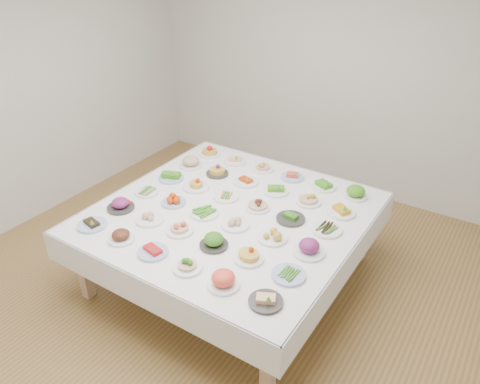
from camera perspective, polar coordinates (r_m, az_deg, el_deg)
The scene contains 38 objects.
room_envelope at distance 3.66m, azimuth -3.85°, elevation 10.97°, with size 5.02×5.02×2.81m.
display_table at distance 4.28m, azimuth -1.10°, elevation -3.09°, with size 2.30×2.30×0.75m.
dish_0 at distance 4.22m, azimuth -17.64°, elevation -3.55°, with size 0.25×0.25×0.10m.
dish_1 at distance 3.96m, azimuth -14.33°, elevation -5.10°, with size 0.22×0.22×0.12m.
dish_2 at distance 3.77m, azimuth -10.59°, elevation -6.91°, with size 0.24×0.24×0.10m.
dish_3 at distance 3.56m, azimuth -6.47°, elevation -8.56°, with size 0.23×0.23×0.13m.
dish_4 at distance 3.39m, azimuth -2.05°, elevation -10.50°, with size 0.26×0.26×0.14m.
dish_5 at distance 3.28m, azimuth 3.16°, elevation -12.89°, with size 0.24×0.24×0.10m.
dish_6 at distance 4.38m, azimuth -14.41°, elevation -1.23°, with size 0.25×0.25×0.14m.
dish_7 at distance 4.16m, azimuth -10.95°, elevation -3.01°, with size 0.24×0.24×0.10m.
dish_8 at distance 3.97m, azimuth -7.40°, elevation -4.14°, with size 0.23×0.23×0.13m.
dish_9 at distance 3.78m, azimuth -3.22°, elevation -5.95°, with size 0.23×0.23×0.12m.
dish_10 at distance 3.63m, azimuth 1.07°, elevation -7.47°, with size 0.24×0.24×0.13m.
dish_11 at distance 3.52m, azimuth 5.94°, elevation -9.92°, with size 0.26×0.26×0.05m.
dish_12 at distance 4.60m, azimuth -11.28°, elevation 0.08°, with size 0.22×0.22×0.05m.
dish_13 at distance 4.38m, azimuth -8.12°, elevation -0.89°, with size 0.23×0.23×0.10m.
dish_14 at distance 4.20m, azimuth -4.37°, elevation -2.40°, with size 0.28×0.25×0.06m.
dish_15 at distance 4.02m, azimuth -0.58°, elevation -3.71°, with size 0.24×0.24×0.09m.
dish_16 at distance 3.87m, azimuth 3.99°, elevation -5.10°, with size 0.25×0.25×0.11m.
dish_17 at distance 3.73m, azimuth 8.42°, elevation -6.59°, with size 0.26×0.26×0.14m.
dish_18 at distance 4.80m, azimuth -8.41°, elevation 2.10°, with size 0.25×0.25×0.12m.
dish_19 at distance 4.60m, azimuth -5.38°, elevation 1.09°, with size 0.25×0.25×0.13m.
dish_20 at distance 4.44m, azimuth -1.69°, elevation -0.49°, with size 0.24×0.24×0.05m.
dish_21 at distance 4.25m, azimuth 2.18°, elevation -1.39°, with size 0.22×0.22×0.12m.
dish_22 at distance 4.13m, azimuth 6.20°, elevation -3.01°, with size 0.25×0.25×0.09m.
dish_23 at distance 4.03m, azimuth 10.51°, elevation -4.42°, with size 0.26×0.26×0.06m.
dish_24 at distance 5.02m, azimuth -6.03°, elevation 3.89°, with size 0.29×0.29×0.16m.
dish_25 at distance 4.84m, azimuth -2.80°, elevation 2.74°, with size 0.23×0.23×0.13m.
dish_26 at distance 4.68m, azimuth 0.72°, elevation 1.48°, with size 0.25×0.25×0.10m.
dish_27 at distance 4.53m, azimuth 4.41°, elevation 0.43°, with size 0.24×0.24×0.10m.
dish_28 at distance 4.38m, azimuth 8.34°, elevation -0.65°, with size 0.24×0.24×0.13m.
dish_29 at distance 4.28m, azimuth 12.27°, elevation -2.04°, with size 0.25×0.25×0.11m.
dish_30 at distance 5.26m, azimuth -3.72°, elevation 5.21°, with size 0.23×0.23×0.15m.
dish_31 at distance 5.10m, azimuth -0.59°, elevation 3.98°, with size 0.24×0.24×0.09m.
dish_32 at distance 4.94m, azimuth 2.84°, elevation 3.19°, with size 0.22×0.22×0.11m.
dish_33 at distance 4.80m, azimuth 6.39°, elevation 2.01°, with size 0.23×0.23×0.09m.
dish_34 at distance 4.66m, azimuth 10.17°, elevation 1.02°, with size 0.24×0.24×0.11m.
dish_35 at distance 4.56m, azimuth 13.94°, elevation 0.10°, with size 0.23×0.23×0.14m.
Camera 1 is at (2.08, -2.77, 3.01)m, focal length 35.00 mm.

